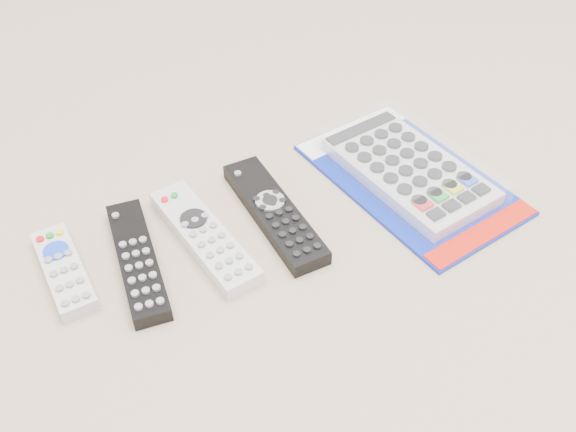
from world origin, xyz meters
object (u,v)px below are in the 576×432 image
remote_small_grey (64,270)px  remote_silver_dvd (204,236)px  jumbo_remote_packaged (409,169)px  remote_large_black (274,212)px  remote_slim_black (138,260)px

remote_small_grey → remote_silver_dvd: remote_silver_dvd is taller
remote_small_grey → jumbo_remote_packaged: (0.44, -0.05, 0.01)m
remote_small_grey → remote_large_black: 0.25m
remote_slim_black → remote_silver_dvd: (0.08, -0.00, 0.00)m
remote_silver_dvd → jumbo_remote_packaged: bearing=-10.1°
remote_large_black → jumbo_remote_packaged: 0.19m
remote_large_black → remote_silver_dvd: bearing=178.7°
remote_large_black → jumbo_remote_packaged: jumbo_remote_packaged is taller
remote_small_grey → jumbo_remote_packaged: size_ratio=0.45×
remote_small_grey → remote_slim_black: 0.08m
remote_small_grey → remote_large_black: remote_large_black is taller
remote_slim_black → jumbo_remote_packaged: size_ratio=0.63×
remote_small_grey → remote_slim_black: same height
remote_slim_black → remote_large_black: 0.17m
remote_small_grey → jumbo_remote_packaged: 0.45m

